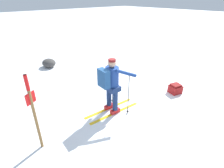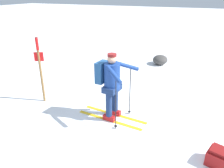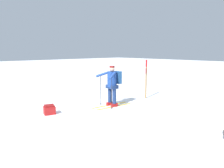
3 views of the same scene
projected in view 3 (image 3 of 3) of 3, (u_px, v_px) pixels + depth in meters
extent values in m
plane|color=white|center=(97.00, 107.00, 8.82)|extent=(80.00, 80.00, 0.00)
cube|color=gold|center=(114.00, 107.00, 8.80)|extent=(0.23, 1.73, 0.01)
cube|color=red|center=(114.00, 105.00, 8.79)|extent=(0.13, 0.31, 0.12)
cylinder|color=navy|center=(114.00, 95.00, 8.73)|extent=(0.15, 0.15, 0.67)
cube|color=gold|center=(110.00, 105.00, 9.04)|extent=(0.23, 1.73, 0.01)
cube|color=red|center=(110.00, 104.00, 9.03)|extent=(0.13, 0.31, 0.12)
cylinder|color=navy|center=(110.00, 94.00, 8.97)|extent=(0.15, 0.15, 0.67)
cube|color=navy|center=(112.00, 87.00, 8.80)|extent=(0.48, 0.35, 0.14)
cylinder|color=navy|center=(112.00, 79.00, 8.75)|extent=(0.37, 0.37, 0.61)
sphere|color=tan|center=(112.00, 69.00, 8.69)|extent=(0.21, 0.21, 0.21)
cylinder|color=maroon|center=(112.00, 67.00, 8.67)|extent=(0.20, 0.20, 0.06)
cube|color=navy|center=(117.00, 77.00, 8.91)|extent=(0.38, 0.21, 0.50)
cylinder|color=black|center=(112.00, 93.00, 8.35)|extent=(0.02, 0.02, 1.26)
cylinder|color=black|center=(112.00, 108.00, 8.44)|extent=(0.07, 0.07, 0.01)
cylinder|color=navy|center=(113.00, 76.00, 8.33)|extent=(0.35, 0.54, 0.26)
cylinder|color=black|center=(101.00, 90.00, 8.93)|extent=(0.02, 0.02, 1.26)
cylinder|color=black|center=(101.00, 104.00, 9.02)|extent=(0.07, 0.07, 0.01)
cylinder|color=navy|center=(103.00, 74.00, 8.84)|extent=(0.41, 0.50, 0.26)
cube|color=maroon|center=(49.00, 110.00, 7.78)|extent=(0.45, 0.47, 0.27)
cube|color=maroon|center=(49.00, 106.00, 7.76)|extent=(0.37, 0.39, 0.06)
cylinder|color=olive|center=(146.00, 79.00, 10.19)|extent=(0.06, 0.06, 1.82)
cylinder|color=red|center=(146.00, 63.00, 10.07)|extent=(0.07, 0.07, 0.33)
cube|color=red|center=(146.00, 71.00, 10.13)|extent=(0.14, 0.22, 0.24)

